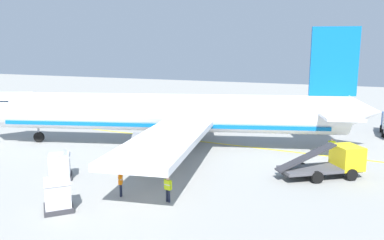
{
  "coord_description": "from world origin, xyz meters",
  "views": [
    {
      "loc": [
        0.3,
        -0.94,
        9.33
      ],
      "look_at": [
        30.32,
        13.91,
        3.34
      ],
      "focal_mm": 34.4,
      "sensor_mm": 36.0,
      "label": 1
    }
  ],
  "objects_px": {
    "service_truck_catering": "(325,119)",
    "cargo_container_mid": "(60,166)",
    "crew_loader_left": "(332,146)",
    "cargo_container_near": "(58,195)",
    "airliner_foreground": "(169,113)",
    "service_truck_baggage": "(334,162)",
    "crew_supervisor": "(121,181)",
    "crew_marshaller": "(135,159)",
    "crew_loader_right": "(168,187)"
  },
  "relations": [
    {
      "from": "service_truck_baggage",
      "to": "crew_marshaller",
      "type": "relative_size",
      "value": 3.54
    },
    {
      "from": "service_truck_catering",
      "to": "cargo_container_near",
      "type": "distance_m",
      "value": 34.59
    },
    {
      "from": "airliner_foreground",
      "to": "crew_supervisor",
      "type": "bearing_deg",
      "value": -163.55
    },
    {
      "from": "service_truck_catering",
      "to": "cargo_container_mid",
      "type": "bearing_deg",
      "value": 150.91
    },
    {
      "from": "cargo_container_mid",
      "to": "crew_supervisor",
      "type": "distance_m",
      "value": 6.39
    },
    {
      "from": "service_truck_catering",
      "to": "cargo_container_mid",
      "type": "relative_size",
      "value": 2.37
    },
    {
      "from": "cargo_container_mid",
      "to": "service_truck_baggage",
      "type": "bearing_deg",
      "value": -62.47
    },
    {
      "from": "crew_supervisor",
      "to": "cargo_container_near",
      "type": "bearing_deg",
      "value": 150.46
    },
    {
      "from": "airliner_foreground",
      "to": "crew_loader_left",
      "type": "xyz_separation_m",
      "value": [
        3.42,
        -15.45,
        -2.43
      ]
    },
    {
      "from": "service_truck_baggage",
      "to": "crew_loader_left",
      "type": "xyz_separation_m",
      "value": [
        6.28,
        0.78,
        -0.21
      ]
    },
    {
      "from": "crew_loader_left",
      "to": "service_truck_baggage",
      "type": "bearing_deg",
      "value": -172.96
    },
    {
      "from": "cargo_container_near",
      "to": "crew_loader_left",
      "type": "distance_m",
      "value": 24.42
    },
    {
      "from": "airliner_foreground",
      "to": "crew_loader_right",
      "type": "xyz_separation_m",
      "value": [
        -12.85,
        -7.25,
        -2.4
      ]
    },
    {
      "from": "cargo_container_mid",
      "to": "crew_loader_right",
      "type": "bearing_deg",
      "value": -91.71
    },
    {
      "from": "crew_loader_left",
      "to": "service_truck_catering",
      "type": "bearing_deg",
      "value": 9.64
    },
    {
      "from": "airliner_foreground",
      "to": "service_truck_catering",
      "type": "bearing_deg",
      "value": -40.36
    },
    {
      "from": "service_truck_baggage",
      "to": "crew_loader_right",
      "type": "relative_size",
      "value": 3.73
    },
    {
      "from": "service_truck_baggage",
      "to": "service_truck_catering",
      "type": "relative_size",
      "value": 1.09
    },
    {
      "from": "crew_marshaller",
      "to": "crew_supervisor",
      "type": "distance_m",
      "value": 5.35
    },
    {
      "from": "cargo_container_near",
      "to": "cargo_container_mid",
      "type": "distance_m",
      "value": 6.16
    },
    {
      "from": "airliner_foreground",
      "to": "service_truck_catering",
      "type": "distance_m",
      "value": 20.72
    },
    {
      "from": "service_truck_catering",
      "to": "crew_loader_right",
      "type": "distance_m",
      "value": 29.21
    },
    {
      "from": "cargo_container_mid",
      "to": "crew_loader_right",
      "type": "height_order",
      "value": "cargo_container_mid"
    },
    {
      "from": "cargo_container_near",
      "to": "cargo_container_mid",
      "type": "relative_size",
      "value": 0.97
    },
    {
      "from": "service_truck_baggage",
      "to": "crew_supervisor",
      "type": "relative_size",
      "value": 3.59
    },
    {
      "from": "cargo_container_near",
      "to": "crew_marshaller",
      "type": "xyz_separation_m",
      "value": [
        8.37,
        0.27,
        0.05
      ]
    },
    {
      "from": "cargo_container_near",
      "to": "crew_loader_left",
      "type": "bearing_deg",
      "value": -33.53
    },
    {
      "from": "cargo_container_near",
      "to": "crew_supervisor",
      "type": "relative_size",
      "value": 1.34
    },
    {
      "from": "crew_loader_right",
      "to": "crew_supervisor",
      "type": "distance_m",
      "value": 3.34
    },
    {
      "from": "service_truck_baggage",
      "to": "service_truck_catering",
      "type": "height_order",
      "value": "service_truck_baggage"
    },
    {
      "from": "cargo_container_near",
      "to": "crew_loader_right",
      "type": "relative_size",
      "value": 1.4
    },
    {
      "from": "cargo_container_near",
      "to": "cargo_container_mid",
      "type": "bearing_deg",
      "value": 44.7
    },
    {
      "from": "cargo_container_near",
      "to": "crew_supervisor",
      "type": "bearing_deg",
      "value": -29.54
    },
    {
      "from": "service_truck_baggage",
      "to": "cargo_container_mid",
      "type": "height_order",
      "value": "service_truck_baggage"
    },
    {
      "from": "service_truck_catering",
      "to": "crew_loader_left",
      "type": "height_order",
      "value": "service_truck_catering"
    },
    {
      "from": "airliner_foreground",
      "to": "service_truck_baggage",
      "type": "xyz_separation_m",
      "value": [
        -2.87,
        -16.22,
        -2.22
      ]
    },
    {
      "from": "cargo_container_near",
      "to": "crew_marshaller",
      "type": "bearing_deg",
      "value": 1.87
    },
    {
      "from": "service_truck_baggage",
      "to": "crew_loader_right",
      "type": "height_order",
      "value": "service_truck_baggage"
    },
    {
      "from": "service_truck_catering",
      "to": "crew_loader_left",
      "type": "bearing_deg",
      "value": -170.36
    },
    {
      "from": "cargo_container_near",
      "to": "crew_marshaller",
      "type": "distance_m",
      "value": 8.37
    },
    {
      "from": "crew_marshaller",
      "to": "crew_supervisor",
      "type": "bearing_deg",
      "value": -154.85
    },
    {
      "from": "cargo_container_mid",
      "to": "crew_supervisor",
      "type": "relative_size",
      "value": 1.39
    },
    {
      "from": "airliner_foreground",
      "to": "cargo_container_near",
      "type": "distance_m",
      "value": 17.22
    },
    {
      "from": "service_truck_baggage",
      "to": "cargo_container_mid",
      "type": "bearing_deg",
      "value": 117.53
    },
    {
      "from": "cargo_container_near",
      "to": "crew_supervisor",
      "type": "xyz_separation_m",
      "value": [
        3.53,
        -2.0,
        0.04
      ]
    },
    {
      "from": "service_truck_baggage",
      "to": "crew_supervisor",
      "type": "bearing_deg",
      "value": 130.69
    },
    {
      "from": "airliner_foreground",
      "to": "crew_loader_left",
      "type": "height_order",
      "value": "airliner_foreground"
    },
    {
      "from": "service_truck_baggage",
      "to": "cargo_container_near",
      "type": "relative_size",
      "value": 2.67
    },
    {
      "from": "service_truck_baggage",
      "to": "cargo_container_mid",
      "type": "relative_size",
      "value": 2.59
    },
    {
      "from": "service_truck_catering",
      "to": "crew_loader_left",
      "type": "relative_size",
      "value": 3.5
    }
  ]
}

